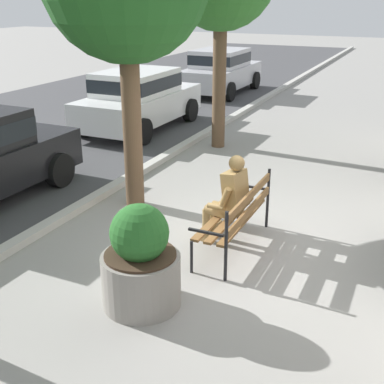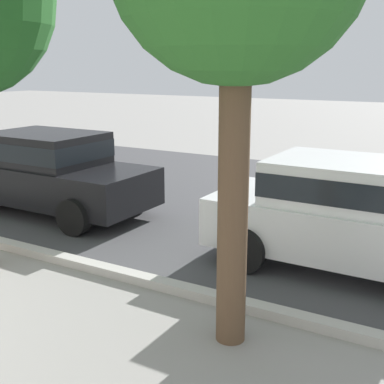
{
  "view_description": "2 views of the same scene",
  "coord_description": "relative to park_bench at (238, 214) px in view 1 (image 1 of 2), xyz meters",
  "views": [
    {
      "loc": [
        -6.42,
        -2.1,
        3.39
      ],
      "look_at": [
        -0.27,
        0.73,
        0.75
      ],
      "focal_mm": 47.57,
      "sensor_mm": 36.0,
      "label": 1
    },
    {
      "loc": [
        6.51,
        -2.08,
        2.8
      ],
      "look_at": [
        2.53,
        4.78,
        0.8
      ],
      "focal_mm": 46.81,
      "sensor_mm": 36.0,
      "label": 2
    }
  ],
  "objects": [
    {
      "name": "curb_stone",
      "position": [
        0.27,
        2.88,
        -0.48
      ],
      "size": [
        60.0,
        0.2,
        0.12
      ],
      "primitive_type": "cube",
      "color": "#B2AFA8",
      "rests_on": "ground"
    },
    {
      "name": "ground_plane",
      "position": [
        0.27,
        -0.02,
        -0.54
      ],
      "size": [
        80.0,
        80.0,
        0.0
      ],
      "primitive_type": "plane",
      "color": "gray"
    },
    {
      "name": "parked_car_silver",
      "position": [
        11.28,
        4.76,
        0.3
      ],
      "size": [
        4.11,
        1.94,
        1.56
      ],
      "color": "#B7B7BC",
      "rests_on": "ground"
    },
    {
      "name": "park_bench",
      "position": [
        0.0,
        0.0,
        0.0
      ],
      "size": [
        1.8,
        0.54,
        0.95
      ],
      "color": "brown",
      "rests_on": "ground"
    },
    {
      "name": "parked_car_white",
      "position": [
        5.41,
        4.76,
        0.3
      ],
      "size": [
        4.11,
        1.94,
        1.56
      ],
      "color": "silver",
      "rests_on": "ground"
    },
    {
      "name": "concrete_planter",
      "position": [
        -1.77,
        0.54,
        -0.01
      ],
      "size": [
        0.91,
        0.91,
        1.25
      ],
      "color": "gray",
      "rests_on": "ground"
    },
    {
      "name": "bronze_statue_seated",
      "position": [
        0.08,
        0.21,
        0.12
      ],
      "size": [
        0.75,
        0.79,
        1.37
      ],
      "color": "olive",
      "rests_on": "ground"
    }
  ]
}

